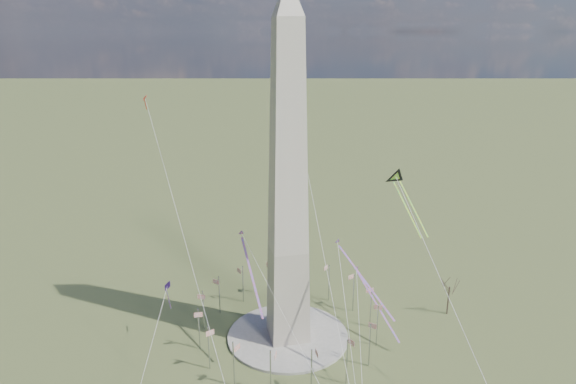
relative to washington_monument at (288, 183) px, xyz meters
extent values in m
plane|color=#4C562B|center=(0.00, 0.00, -47.95)|extent=(2000.00, 2000.00, 0.00)
cylinder|color=#ACA39D|center=(0.00, 0.00, -47.55)|extent=(36.00, 36.00, 0.80)
cylinder|color=#AEB1B5|center=(26.00, 0.00, -41.45)|extent=(0.36, 0.36, 13.00)
cube|color=#BB3319|center=(26.00, 1.30, -36.15)|extent=(2.40, 0.08, 1.50)
cylinder|color=#AEB1B5|center=(24.02, 9.95, -41.45)|extent=(0.36, 0.36, 13.00)
cube|color=#BB3319|center=(23.52, 11.15, -36.15)|extent=(2.25, 0.99, 1.50)
cylinder|color=#AEB1B5|center=(18.38, 18.38, -41.45)|extent=(0.36, 0.36, 13.00)
cube|color=#BB3319|center=(17.47, 19.30, -36.15)|extent=(1.75, 1.75, 1.50)
cylinder|color=#AEB1B5|center=(9.95, 24.02, -41.45)|extent=(0.36, 0.36, 13.00)
cube|color=#BB3319|center=(8.75, 24.52, -36.15)|extent=(0.99, 2.25, 1.50)
cylinder|color=#AEB1B5|center=(0.00, 26.00, -41.45)|extent=(0.36, 0.36, 13.00)
cube|color=#BB3319|center=(-1.30, 26.00, -36.15)|extent=(0.08, 2.40, 1.50)
cylinder|color=#AEB1B5|center=(-9.95, 24.02, -41.45)|extent=(0.36, 0.36, 13.00)
cube|color=#BB3319|center=(-11.15, 23.52, -36.15)|extent=(0.99, 2.25, 1.50)
cylinder|color=#AEB1B5|center=(-18.38, 18.38, -41.45)|extent=(0.36, 0.36, 13.00)
cube|color=#BB3319|center=(-19.30, 17.47, -36.15)|extent=(1.75, 1.75, 1.50)
cylinder|color=#AEB1B5|center=(-24.02, 9.95, -41.45)|extent=(0.36, 0.36, 13.00)
cube|color=#BB3319|center=(-24.52, 8.75, -36.15)|extent=(2.25, 0.99, 1.50)
cylinder|color=#AEB1B5|center=(-26.00, 0.00, -41.45)|extent=(0.36, 0.36, 13.00)
cube|color=#BB3319|center=(-26.00, -1.30, -36.15)|extent=(2.40, 0.08, 1.50)
cylinder|color=#AEB1B5|center=(-24.02, -9.95, -41.45)|extent=(0.36, 0.36, 13.00)
cube|color=#BB3319|center=(-23.52, -11.15, -36.15)|extent=(2.25, 0.99, 1.50)
cylinder|color=#AEB1B5|center=(-18.38, -18.38, -41.45)|extent=(0.36, 0.36, 13.00)
cube|color=#BB3319|center=(-17.47, -19.30, -36.15)|extent=(1.75, 1.75, 1.50)
cylinder|color=#AEB1B5|center=(-9.95, -24.02, -41.45)|extent=(0.36, 0.36, 13.00)
cube|color=#BB3319|center=(-8.75, -24.52, -36.15)|extent=(0.99, 2.25, 1.50)
cylinder|color=#AEB1B5|center=(0.00, -26.00, -41.45)|extent=(0.36, 0.36, 13.00)
cube|color=#BB3319|center=(1.30, -26.00, -36.15)|extent=(0.08, 2.40, 1.50)
cylinder|color=#AEB1B5|center=(9.95, -24.02, -41.45)|extent=(0.36, 0.36, 13.00)
cube|color=#BB3319|center=(11.15, -23.52, -36.15)|extent=(0.99, 2.25, 1.50)
cylinder|color=#AEB1B5|center=(18.38, -18.38, -41.45)|extent=(0.36, 0.36, 13.00)
cube|color=#BB3319|center=(19.30, -17.47, -36.15)|extent=(1.75, 1.75, 1.50)
cylinder|color=#AEB1B5|center=(24.02, -9.95, -41.45)|extent=(0.36, 0.36, 13.00)
cube|color=#BB3319|center=(24.52, -8.75, -36.15)|extent=(2.25, 0.99, 1.50)
cylinder|color=#4A352D|center=(53.17, 1.49, -43.13)|extent=(0.46, 0.46, 9.65)
cube|color=yellow|center=(40.31, 4.92, -11.96)|extent=(2.14, 17.45, 12.27)
cube|color=yellow|center=(38.09, 4.71, -11.96)|extent=(2.14, 17.45, 12.27)
cube|color=#381562|center=(-33.94, 6.57, -30.29)|extent=(1.68, 2.79, 2.43)
cube|color=red|center=(-33.94, 6.57, -34.30)|extent=(1.17, 3.03, 8.40)
cube|color=red|center=(16.38, -18.16, -22.34)|extent=(9.09, 19.32, 13.09)
cube|color=red|center=(-11.18, -4.71, -24.11)|extent=(2.57, 22.17, 13.91)
cube|color=red|center=(26.11, -4.71, -38.11)|extent=(6.30, 20.28, 13.10)
cube|color=#F73E1D|center=(-37.33, 39.11, 19.43)|extent=(1.19, 2.00, 1.71)
cube|color=#F73E1D|center=(-37.33, 39.11, 17.56)|extent=(0.73, 1.47, 3.92)
cube|color=silver|center=(10.15, 38.66, 20.38)|extent=(1.38, 2.08, 1.63)
cube|color=silver|center=(10.15, 38.66, 18.61)|extent=(0.99, 1.30, 3.73)
camera|label=1|loc=(-29.84, -129.91, 39.28)|focal=32.00mm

